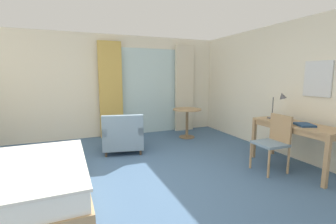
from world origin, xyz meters
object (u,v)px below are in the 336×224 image
(writing_desk, at_px, (296,129))
(armchair_by_window, at_px, (123,136))
(closed_book, at_px, (304,125))
(desk_lamp, at_px, (279,101))
(round_cafe_table, at_px, (187,116))
(desk_chair, at_px, (274,139))

(writing_desk, bearing_deg, armchair_by_window, 141.82)
(writing_desk, distance_m, closed_book, 0.22)
(desk_lamp, distance_m, armchair_by_window, 3.06)
(round_cafe_table, bearing_deg, desk_chair, -81.60)
(desk_chair, bearing_deg, writing_desk, -7.82)
(closed_book, bearing_deg, desk_chair, 170.03)
(desk_chair, relative_size, desk_lamp, 1.84)
(desk_chair, xyz_separation_m, armchair_by_window, (-2.07, 1.90, -0.19))
(writing_desk, xyz_separation_m, closed_book, (-0.06, -0.18, 0.11))
(desk_chair, relative_size, armchair_by_window, 1.01)
(desk_chair, bearing_deg, armchair_by_window, 137.49)
(desk_lamp, bearing_deg, round_cafe_table, 112.19)
(round_cafe_table, bearing_deg, armchair_by_window, -163.38)
(writing_desk, distance_m, desk_chair, 0.44)
(closed_book, bearing_deg, armchair_by_window, 162.18)
(desk_chair, height_order, armchair_by_window, desk_chair)
(desk_chair, xyz_separation_m, closed_book, (0.36, -0.24, 0.26))
(armchair_by_window, bearing_deg, desk_chair, -42.51)
(writing_desk, relative_size, desk_lamp, 2.88)
(desk_chair, distance_m, armchair_by_window, 2.81)
(round_cafe_table, bearing_deg, writing_desk, -72.65)
(writing_desk, xyz_separation_m, round_cafe_table, (-0.77, 2.46, -0.13))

